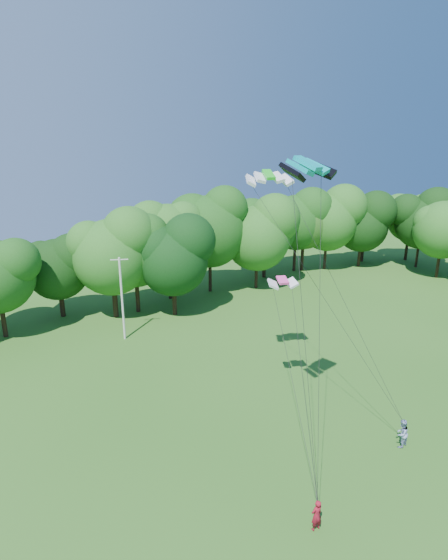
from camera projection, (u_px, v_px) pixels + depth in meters
ground at (398, 556)px, 19.70m from camera, size 160.00×160.00×0.00m
utility_pole at (122, 298)px, 40.69m from camera, size 1.50×0.74×8.05m
kite_flyer_left at (317, 515)px, 20.85m from camera, size 0.63×0.43×1.69m
kite_flyer_right at (402, 433)px, 26.65m from camera, size 1.00×0.83×1.84m
kite_teal at (308, 163)px, 21.52m from camera, size 3.45×2.14×0.72m
kite_green at (269, 175)px, 28.05m from camera, size 3.23×2.28×0.63m
kite_pink at (283, 280)px, 28.87m from camera, size 2.17×1.58×0.38m
tree_back_center at (173, 249)px, 45.79m from camera, size 8.13×8.13×11.82m
tree_back_east at (304, 220)px, 62.71m from camera, size 8.28×8.28×12.04m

